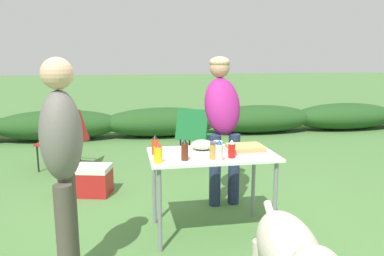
% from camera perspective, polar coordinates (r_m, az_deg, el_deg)
% --- Properties ---
extents(ground_plane, '(60.00, 60.00, 0.00)m').
position_cam_1_polar(ground_plane, '(3.55, 2.91, -15.49)').
color(ground_plane, '#4C7A3D').
extents(shrub_hedge, '(14.40, 0.90, 0.57)m').
position_cam_1_polar(shrub_hedge, '(7.49, -4.53, 0.94)').
color(shrub_hedge, '#234C1E').
rests_on(shrub_hedge, ground).
extents(folding_table, '(1.10, 0.64, 0.74)m').
position_cam_1_polar(folding_table, '(3.31, 3.02, -5.14)').
color(folding_table, white).
rests_on(folding_table, ground).
extents(food_tray, '(0.34, 0.29, 0.06)m').
position_cam_1_polar(food_tray, '(3.37, 8.12, -3.11)').
color(food_tray, '#9E9EA3').
rests_on(food_tray, folding_table).
extents(plate_stack, '(0.24, 0.24, 0.02)m').
position_cam_1_polar(plate_stack, '(3.24, -2.87, -3.86)').
color(plate_stack, white).
rests_on(plate_stack, folding_table).
extents(mixing_bowl, '(0.21, 0.21, 0.09)m').
position_cam_1_polar(mixing_bowl, '(3.41, 1.60, -2.55)').
color(mixing_bowl, '#ADBC99').
rests_on(mixing_bowl, folding_table).
extents(paper_cup_stack, '(0.08, 0.08, 0.11)m').
position_cam_1_polar(paper_cup_stack, '(3.28, 3.94, -2.93)').
color(paper_cup_stack, white).
rests_on(paper_cup_stack, folding_table).
extents(mustard_bottle, '(0.07, 0.07, 0.17)m').
position_cam_1_polar(mustard_bottle, '(2.99, -5.18, -3.82)').
color(mustard_bottle, yellow).
rests_on(mustard_bottle, folding_table).
extents(bbq_sauce_bottle, '(0.06, 0.06, 0.18)m').
position_cam_1_polar(bbq_sauce_bottle, '(3.04, -1.11, -3.39)').
color(bbq_sauce_bottle, '#562314').
rests_on(bbq_sauce_bottle, folding_table).
extents(spice_jar, '(0.07, 0.07, 0.14)m').
position_cam_1_polar(spice_jar, '(3.09, 3.36, -3.47)').
color(spice_jar, '#B2893D').
rests_on(spice_jar, folding_table).
extents(ketchup_bottle, '(0.06, 0.06, 0.15)m').
position_cam_1_polar(ketchup_bottle, '(3.14, 6.07, -3.24)').
color(ketchup_bottle, red).
rests_on(ketchup_bottle, folding_table).
extents(mayo_bottle, '(0.06, 0.06, 0.18)m').
position_cam_1_polar(mayo_bottle, '(3.03, 4.08, -3.52)').
color(mayo_bottle, silver).
rests_on(mayo_bottle, folding_table).
extents(hot_sauce_bottle, '(0.06, 0.06, 0.17)m').
position_cam_1_polar(hot_sauce_bottle, '(3.24, -5.65, -2.61)').
color(hot_sauce_bottle, '#CC4214').
rests_on(hot_sauce_bottle, folding_table).
extents(standing_person_with_beanie, '(0.40, 0.50, 1.57)m').
position_cam_1_polar(standing_person_with_beanie, '(3.99, 4.65, 2.18)').
color(standing_person_with_beanie, '#232D4C').
rests_on(standing_person_with_beanie, ground).
extents(standing_person_in_dark_puffer, '(0.28, 0.39, 1.57)m').
position_cam_1_polar(standing_person_in_dark_puffer, '(2.65, -19.14, -3.70)').
color(standing_person_in_dark_puffer, '#4C473D').
rests_on(standing_person_in_dark_puffer, ground).
extents(camp_chair_green_behind_table, '(0.69, 0.74, 0.83)m').
position_cam_1_polar(camp_chair_green_behind_table, '(5.52, 0.52, -0.69)').
color(camp_chair_green_behind_table, '#19602D').
rests_on(camp_chair_green_behind_table, ground).
extents(camp_chair_near_hedge, '(0.74, 0.68, 0.83)m').
position_cam_1_polar(camp_chair_near_hedge, '(5.48, -18.83, -1.36)').
color(camp_chair_near_hedge, maroon).
rests_on(camp_chair_near_hedge, ground).
extents(cooler_box, '(0.54, 0.43, 0.34)m').
position_cam_1_polar(cooler_box, '(4.51, -15.39, -7.65)').
color(cooler_box, '#B21E1E').
rests_on(cooler_box, ground).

